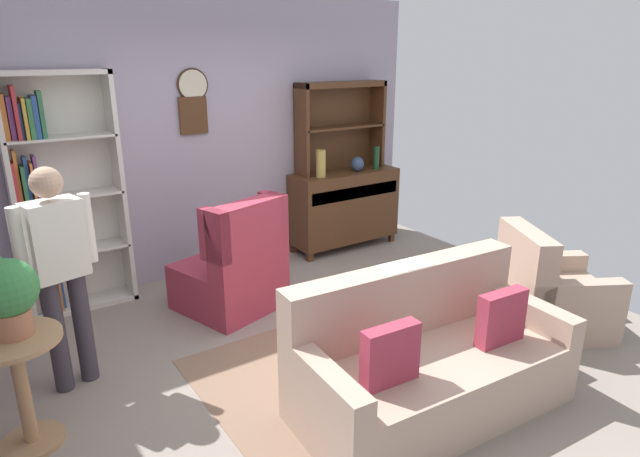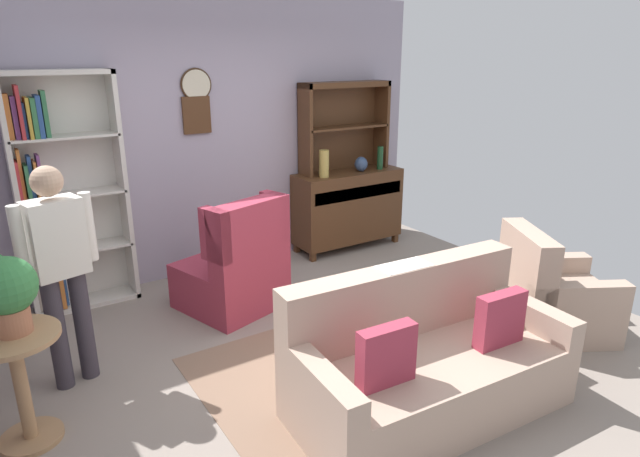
{
  "view_description": "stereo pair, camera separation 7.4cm",
  "coord_description": "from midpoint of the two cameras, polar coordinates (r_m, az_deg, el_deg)",
  "views": [
    {
      "loc": [
        -2.09,
        -3.05,
        2.24
      ],
      "look_at": [
        0.1,
        0.2,
        0.95
      ],
      "focal_mm": 30.29,
      "sensor_mm": 36.0,
      "label": 1
    },
    {
      "loc": [
        -2.03,
        -3.09,
        2.24
      ],
      "look_at": [
        0.1,
        0.2,
        0.95
      ],
      "focal_mm": 30.29,
      "sensor_mm": 36.0,
      "label": 2
    }
  ],
  "objects": [
    {
      "name": "ground_plane",
      "position": [
        4.33,
        0.84,
        -13.1
      ],
      "size": [
        5.4,
        4.6,
        0.02
      ],
      "primitive_type": "cube",
      "color": "gray"
    },
    {
      "name": "wall_back",
      "position": [
        5.66,
        -11.33,
        9.37
      ],
      "size": [
        5.0,
        0.09,
        2.8
      ],
      "color": "#A399AD",
      "rests_on": "ground_plane"
    },
    {
      "name": "area_rug",
      "position": [
        4.22,
        5.5,
        -13.89
      ],
      "size": [
        2.45,
        1.68,
        0.01
      ],
      "primitive_type": "cube",
      "color": "#846651",
      "rests_on": "ground_plane"
    },
    {
      "name": "bookshelf",
      "position": [
        5.19,
        -25.26,
        3.25
      ],
      "size": [
        0.9,
        0.3,
        2.1
      ],
      "color": "silver",
      "rests_on": "ground_plane"
    },
    {
      "name": "sideboard",
      "position": [
        6.36,
        3.29,
        2.4
      ],
      "size": [
        1.3,
        0.45,
        0.92
      ],
      "color": "#4C2D19",
      "rests_on": "ground_plane"
    },
    {
      "name": "sideboard_hutch",
      "position": [
        6.25,
        2.86,
        11.95
      ],
      "size": [
        1.1,
        0.26,
        1.0
      ],
      "color": "#4C2D19",
      "rests_on": "sideboard"
    },
    {
      "name": "vase_tall",
      "position": [
        5.95,
        0.78,
        6.87
      ],
      "size": [
        0.11,
        0.11,
        0.3
      ],
      "primitive_type": "cylinder",
      "color": "tan",
      "rests_on": "sideboard"
    },
    {
      "name": "vase_round",
      "position": [
        6.27,
        4.7,
        6.8
      ],
      "size": [
        0.15,
        0.15,
        0.17
      ],
      "primitive_type": "ellipsoid",
      "color": "#33476B",
      "rests_on": "sideboard"
    },
    {
      "name": "bottle_wine",
      "position": [
        6.4,
        6.7,
        7.43
      ],
      "size": [
        0.07,
        0.07,
        0.27
      ],
      "primitive_type": "cylinder",
      "color": "#194223",
      "rests_on": "sideboard"
    },
    {
      "name": "couch_floral",
      "position": [
        3.68,
        11.64,
        -13.83
      ],
      "size": [
        1.85,
        0.96,
        0.9
      ],
      "color": "tan",
      "rests_on": "ground_plane"
    },
    {
      "name": "armchair_floral",
      "position": [
        4.93,
        23.73,
        -6.75
      ],
      "size": [
        1.05,
        1.04,
        0.88
      ],
      "color": "tan",
      "rests_on": "ground_plane"
    },
    {
      "name": "wingback_chair",
      "position": [
        4.89,
        -8.44,
        -4.28
      ],
      "size": [
        0.98,
        0.99,
        1.05
      ],
      "color": "#A33347",
      "rests_on": "ground_plane"
    },
    {
      "name": "plant_stand",
      "position": [
        3.68,
        -28.64,
        -13.6
      ],
      "size": [
        0.52,
        0.52,
        0.71
      ],
      "color": "#A87F56",
      "rests_on": "ground_plane"
    },
    {
      "name": "potted_plant_large",
      "position": [
        3.47,
        -29.73,
        -5.63
      ],
      "size": [
        0.33,
        0.33,
        0.46
      ],
      "color": "#AD6B4C",
      "rests_on": "plant_stand"
    },
    {
      "name": "person_reading",
      "position": [
        3.97,
        -25.31,
        -3.27
      ],
      "size": [
        0.52,
        0.28,
        1.56
      ],
      "color": "#38333D",
      "rests_on": "ground_plane"
    }
  ]
}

